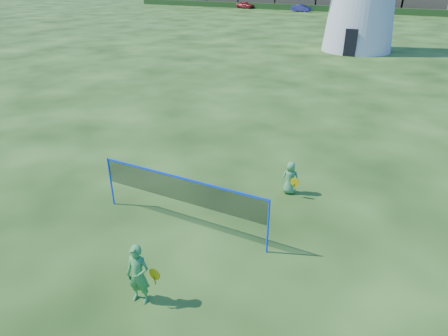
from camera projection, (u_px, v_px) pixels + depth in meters
ground at (210, 220)px, 11.14m from camera, size 220.00×220.00×0.00m
badminton_net at (181, 190)px, 10.40m from camera, size 5.05×0.05×1.55m
player_girl at (138, 275)px, 8.12m from camera, size 0.70×0.42×1.42m
player_boy at (290, 178)px, 12.30m from camera, size 0.66×0.48×1.08m
hedge at (279, 7)px, 72.28m from camera, size 62.00×0.80×1.00m
car_left at (245, 5)px, 74.65m from camera, size 3.90×2.27×1.25m
car_right at (301, 8)px, 68.70m from camera, size 3.69×1.81×1.16m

